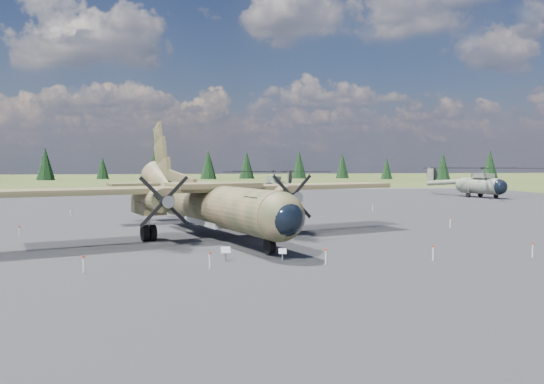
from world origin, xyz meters
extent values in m
plane|color=#4E5525|center=(0.00, 0.00, 0.00)|extent=(500.00, 500.00, 0.00)
cube|color=#525256|center=(0.00, 10.00, 0.00)|extent=(120.00, 120.00, 0.04)
cylinder|color=#374224|center=(-2.80, -2.65, 2.33)|extent=(8.32, 18.24, 2.84)
sphere|color=#374224|center=(0.01, -11.34, 2.33)|extent=(3.50, 3.50, 2.78)
sphere|color=black|center=(0.18, -11.87, 2.28)|extent=(2.57, 2.57, 2.04)
cube|color=black|center=(-0.49, -9.79, 3.09)|extent=(2.43, 2.17, 0.56)
cone|color=#374224|center=(-6.48, 8.74, 3.40)|extent=(4.79, 7.49, 4.27)
cube|color=#9EA0A3|center=(-3.11, -1.69, 1.17)|extent=(3.70, 6.38, 0.51)
cube|color=#31341B|center=(-2.95, -2.17, 3.50)|extent=(29.05, 12.32, 0.35)
cube|color=#374224|center=(-2.95, -2.17, 3.72)|extent=(6.91, 5.35, 0.35)
cylinder|color=#374224|center=(-7.20, -3.86, 2.94)|extent=(3.07, 5.49, 1.52)
cube|color=#374224|center=(-7.45, -3.09, 2.28)|extent=(2.51, 3.75, 0.81)
cone|color=gray|center=(-6.19, -7.00, 2.94)|extent=(1.01, 1.11, 0.77)
cylinder|color=black|center=(-7.45, -3.09, 0.56)|extent=(1.19, 1.34, 1.12)
cylinder|color=#374224|center=(1.48, -1.05, 2.94)|extent=(3.07, 5.49, 1.52)
cube|color=#374224|center=(1.23, -0.28, 2.28)|extent=(2.51, 3.75, 0.81)
cone|color=gray|center=(2.50, -4.19, 2.94)|extent=(1.01, 1.11, 0.77)
cylinder|color=black|center=(1.23, -0.28, 0.56)|extent=(1.19, 1.34, 1.12)
cube|color=#374224|center=(-5.29, 5.07, 4.01)|extent=(2.63, 7.38, 1.70)
cube|color=#31341B|center=(-6.63, 9.22, 3.45)|extent=(9.95, 5.12, 0.22)
cylinder|color=gray|center=(-0.37, -10.18, 1.29)|extent=(0.18, 0.18, 0.91)
cylinder|color=black|center=(-0.37, -10.18, 0.56)|extent=(0.63, 1.01, 0.95)
cylinder|color=gray|center=(8.95, 37.53, 1.65)|extent=(4.70, 6.77, 2.23)
sphere|color=black|center=(7.61, 34.61, 1.61)|extent=(2.72, 2.72, 2.05)
sphere|color=gray|center=(10.28, 40.45, 1.65)|extent=(2.72, 2.72, 2.05)
cube|color=gray|center=(8.80, 37.21, 3.08)|extent=(2.57, 3.23, 0.67)
cylinder|color=gray|center=(8.80, 37.21, 3.75)|extent=(0.43, 0.43, 0.89)
cylinder|color=gray|center=(11.68, 43.49, 1.96)|extent=(3.85, 7.24, 1.28)
cube|color=gray|center=(13.07, 46.53, 3.08)|extent=(0.70, 1.22, 2.14)
cylinder|color=black|center=(13.35, 46.40, 3.08)|extent=(1.01, 2.13, 2.32)
cylinder|color=black|center=(7.83, 35.10, 0.36)|extent=(0.48, 0.66, 0.61)
cylinder|color=black|center=(8.30, 39.00, 0.36)|extent=(0.54, 0.76, 0.71)
cylinder|color=gray|center=(8.30, 39.00, 0.83)|extent=(0.17, 0.17, 1.29)
cylinder|color=black|center=(10.49, 38.00, 0.36)|extent=(0.54, 0.76, 0.71)
cylinder|color=gray|center=(10.49, 38.00, 0.83)|extent=(0.17, 0.17, 1.29)
cylinder|color=gray|center=(41.33, 35.54, 1.84)|extent=(4.33, 7.56, 2.49)
sphere|color=black|center=(42.30, 32.10, 1.79)|extent=(2.82, 2.82, 2.29)
sphere|color=gray|center=(40.36, 38.99, 1.84)|extent=(2.82, 2.82, 2.29)
cube|color=gray|center=(41.44, 35.16, 3.43)|extent=(2.49, 3.52, 0.75)
cylinder|color=gray|center=(41.44, 35.16, 4.18)|extent=(0.44, 0.44, 0.99)
cylinder|color=gray|center=(39.35, 42.58, 2.19)|extent=(3.11, 8.40, 1.42)
cube|color=gray|center=(38.33, 46.17, 3.43)|extent=(0.59, 1.40, 2.39)
cylinder|color=black|center=(38.67, 46.26, 3.43)|extent=(0.76, 2.50, 2.59)
cylinder|color=black|center=(42.14, 32.67, 0.40)|extent=(0.45, 0.73, 0.68)
cylinder|color=black|center=(39.71, 36.33, 0.40)|extent=(0.50, 0.85, 0.80)
cylinder|color=gray|center=(39.71, 36.33, 0.92)|extent=(0.17, 0.17, 1.44)
cylinder|color=black|center=(42.30, 37.06, 0.40)|extent=(0.50, 0.85, 0.80)
cylinder|color=gray|center=(42.30, 37.06, 0.92)|extent=(0.17, 0.17, 1.44)
cube|color=gray|center=(-3.01, -11.53, 0.32)|extent=(0.10, 0.10, 0.63)
cube|color=silver|center=(-3.01, -11.59, 0.62)|extent=(0.54, 0.30, 0.36)
cube|color=gray|center=(0.02, -11.92, 0.26)|extent=(0.08, 0.08, 0.53)
cube|color=silver|center=(0.02, -11.96, 0.52)|extent=(0.44, 0.23, 0.30)
cylinder|color=silver|center=(-10.00, -13.50, 0.40)|extent=(0.07, 0.07, 0.80)
cylinder|color=red|center=(-10.00, -13.50, 0.80)|extent=(0.12, 0.12, 0.10)
cylinder|color=silver|center=(-4.00, -13.50, 0.40)|extent=(0.07, 0.07, 0.80)
cylinder|color=red|center=(-4.00, -13.50, 0.80)|extent=(0.12, 0.12, 0.10)
cylinder|color=silver|center=(2.00, -13.50, 0.40)|extent=(0.07, 0.07, 0.80)
cylinder|color=red|center=(2.00, -13.50, 0.80)|extent=(0.12, 0.12, 0.10)
cylinder|color=silver|center=(8.00, -13.50, 0.40)|extent=(0.07, 0.07, 0.80)
cylinder|color=red|center=(8.00, -13.50, 0.80)|extent=(0.12, 0.12, 0.10)
cylinder|color=silver|center=(14.00, -13.50, 0.40)|extent=(0.07, 0.07, 0.80)
cylinder|color=red|center=(14.00, -13.50, 0.80)|extent=(0.12, 0.12, 0.10)
cylinder|color=silver|center=(-16.00, 16.00, 0.40)|extent=(0.07, 0.07, 0.80)
cylinder|color=red|center=(-16.00, 16.00, 0.80)|extent=(0.12, 0.12, 0.10)
cylinder|color=silver|center=(-8.00, 16.00, 0.40)|extent=(0.07, 0.07, 0.80)
cylinder|color=red|center=(-8.00, 16.00, 0.80)|extent=(0.12, 0.12, 0.10)
cylinder|color=silver|center=(0.00, 16.00, 0.40)|extent=(0.07, 0.07, 0.80)
cylinder|color=red|center=(0.00, 16.00, 0.80)|extent=(0.12, 0.12, 0.10)
cylinder|color=silver|center=(8.00, 16.00, 0.40)|extent=(0.07, 0.07, 0.80)
cylinder|color=red|center=(8.00, 16.00, 0.80)|extent=(0.12, 0.12, 0.10)
cylinder|color=silver|center=(16.00, 16.00, 0.40)|extent=(0.07, 0.07, 0.80)
cylinder|color=red|center=(16.00, 16.00, 0.80)|extent=(0.12, 0.12, 0.10)
cylinder|color=silver|center=(-16.50, 0.00, 0.40)|extent=(0.07, 0.07, 0.80)
cylinder|color=red|center=(-16.50, 0.00, 0.80)|extent=(0.12, 0.12, 0.10)
cylinder|color=silver|center=(16.50, 0.00, 0.40)|extent=(0.07, 0.07, 0.80)
cylinder|color=red|center=(16.50, 0.00, 0.80)|extent=(0.12, 0.12, 0.10)
cone|color=black|center=(96.34, 118.55, 4.99)|extent=(5.59, 5.59, 9.99)
cone|color=black|center=(84.00, 126.61, 4.63)|extent=(5.19, 5.19, 9.26)
cone|color=black|center=(68.64, 138.31, 3.88)|extent=(4.34, 4.34, 7.75)
cone|color=black|center=(56.30, 150.87, 4.65)|extent=(5.21, 5.21, 9.30)
cone|color=black|center=(39.90, 152.17, 5.12)|extent=(5.73, 5.73, 10.24)
cone|color=black|center=(20.29, 152.71, 5.02)|extent=(5.63, 5.63, 10.05)
cone|color=black|center=(6.14, 149.55, 5.17)|extent=(5.79, 5.79, 10.34)
cone|color=black|center=(-12.90, 156.80, 4.92)|extent=(5.51, 5.51, 9.84)
cone|color=black|center=(-31.06, 157.91, 3.97)|extent=(4.44, 4.44, 7.93)
cone|color=black|center=(-47.93, 147.27, 5.43)|extent=(6.08, 6.08, 10.86)
camera|label=1|loc=(-5.68, -39.78, 5.21)|focal=35.00mm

